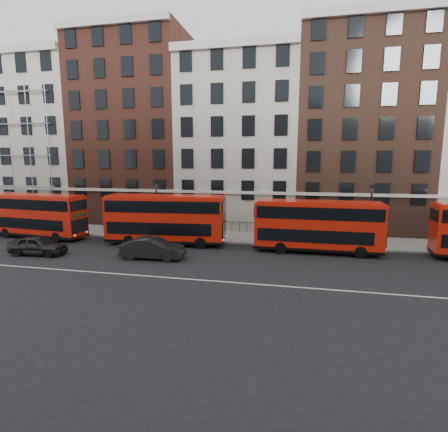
% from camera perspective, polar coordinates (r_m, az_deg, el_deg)
% --- Properties ---
extents(ground, '(120.00, 120.00, 0.00)m').
position_cam_1_polar(ground, '(24.51, -4.38, -8.72)').
color(ground, black).
rests_on(ground, ground).
extents(pavement, '(80.00, 5.00, 0.15)m').
position_cam_1_polar(pavement, '(34.34, 0.60, -3.34)').
color(pavement, gray).
rests_on(pavement, ground).
extents(kerb, '(80.00, 0.30, 0.16)m').
position_cam_1_polar(kerb, '(31.96, -0.30, -4.28)').
color(kerb, gray).
rests_on(kerb, ground).
extents(road_centre_line, '(70.00, 0.12, 0.01)m').
position_cam_1_polar(road_centre_line, '(22.70, -5.84, -10.21)').
color(road_centre_line, white).
rests_on(road_centre_line, ground).
extents(building_terrace, '(64.00, 11.95, 22.00)m').
position_cam_1_polar(building_terrace, '(40.92, 2.32, 12.99)').
color(building_terrace, '#AFA797').
rests_on(building_terrace, ground).
extents(bus_a, '(10.26, 3.45, 4.23)m').
position_cam_1_polar(bus_a, '(38.35, -28.28, 0.21)').
color(bus_a, red).
rests_on(bus_a, ground).
extents(bus_b, '(10.72, 3.36, 4.44)m').
position_cam_1_polar(bus_b, '(31.44, -9.61, -0.36)').
color(bus_b, red).
rests_on(bus_b, ground).
extents(bus_c, '(10.11, 2.56, 4.23)m').
position_cam_1_polar(bus_c, '(29.30, 14.95, -1.45)').
color(bus_c, red).
rests_on(bus_c, ground).
extents(car_rear, '(4.61, 2.11, 1.53)m').
position_cam_1_polar(car_rear, '(31.67, -28.10, -4.24)').
color(car_rear, black).
rests_on(car_rear, ground).
extents(car_front, '(4.99, 1.97, 1.62)m').
position_cam_1_polar(car_front, '(27.40, -11.59, -5.19)').
color(car_front, black).
rests_on(car_front, ground).
extents(lamp_post_left, '(0.44, 0.44, 5.33)m').
position_cam_1_polar(lamp_post_left, '(34.09, -10.93, 1.53)').
color(lamp_post_left, black).
rests_on(lamp_post_left, pavement).
extents(lamp_post_right, '(0.44, 0.44, 5.33)m').
position_cam_1_polar(lamp_post_right, '(31.91, 22.80, 0.46)').
color(lamp_post_right, black).
rests_on(lamp_post_right, pavement).
extents(iron_railings, '(6.60, 0.06, 1.00)m').
position_cam_1_polar(iron_railings, '(36.34, 1.30, -1.71)').
color(iron_railings, black).
rests_on(iron_railings, pavement).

